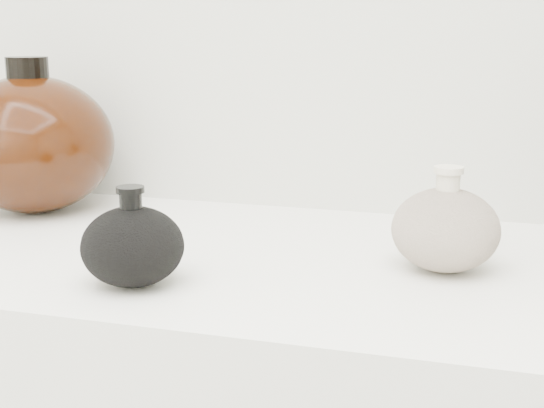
% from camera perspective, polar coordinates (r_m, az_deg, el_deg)
% --- Properties ---
extents(black_gourd_vase, '(0.13, 0.13, 0.11)m').
position_cam_1_polar(black_gourd_vase, '(0.82, -10.45, -3.10)').
color(black_gourd_vase, black).
rests_on(black_gourd_vase, display_counter).
extents(cream_gourd_vase, '(0.13, 0.13, 0.12)m').
position_cam_1_polar(cream_gourd_vase, '(0.88, 12.93, -1.83)').
color(cream_gourd_vase, beige).
rests_on(cream_gourd_vase, display_counter).
extents(left_round_pot, '(0.27, 0.27, 0.23)m').
position_cam_1_polar(left_round_pot, '(1.18, -17.57, 4.36)').
color(left_round_pot, black).
rests_on(left_round_pot, display_counter).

